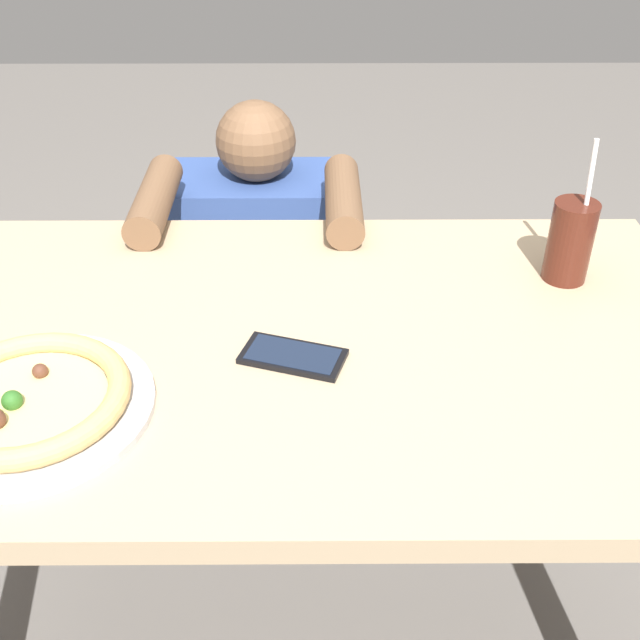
% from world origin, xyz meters
% --- Properties ---
extents(ground_plane, '(8.00, 8.00, 0.00)m').
position_xyz_m(ground_plane, '(0.00, 0.00, 0.00)').
color(ground_plane, '#66605B').
extents(dining_table, '(1.29, 0.77, 0.75)m').
position_xyz_m(dining_table, '(0.00, 0.00, 0.63)').
color(dining_table, tan).
rests_on(dining_table, ground).
extents(pizza_near, '(0.33, 0.33, 0.04)m').
position_xyz_m(pizza_near, '(-0.35, -0.17, 0.77)').
color(pizza_near, '#B7B7BC').
rests_on(pizza_near, dining_table).
extents(drink_cup_colored, '(0.07, 0.07, 0.25)m').
position_xyz_m(drink_cup_colored, '(0.45, 0.17, 0.82)').
color(drink_cup_colored, '#4C1E14').
rests_on(drink_cup_colored, dining_table).
extents(cell_phone, '(0.17, 0.12, 0.01)m').
position_xyz_m(cell_phone, '(-0.01, -0.05, 0.75)').
color(cell_phone, black).
rests_on(cell_phone, dining_table).
extents(diner_seated, '(0.43, 0.53, 0.90)m').
position_xyz_m(diner_seated, '(-0.10, 0.63, 0.40)').
color(diner_seated, '#333847').
rests_on(diner_seated, ground).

